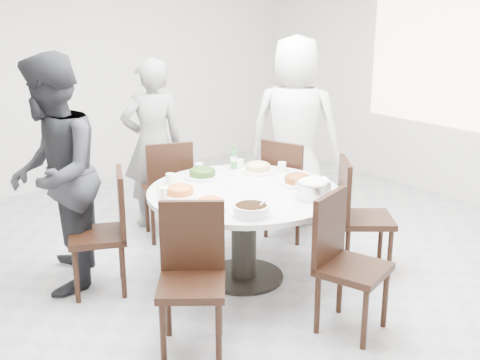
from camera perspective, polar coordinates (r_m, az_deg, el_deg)
floor at (r=5.22m, az=-0.42°, el=-7.78°), size 6.00×6.00×0.01m
wall_back at (r=7.39m, az=-15.02°, el=10.32°), size 6.00×0.01×2.80m
wall_right at (r=7.03m, az=19.63°, el=9.60°), size 0.01×6.00×2.80m
window at (r=7.00m, az=19.62°, el=10.40°), size 0.04×2.20×1.40m
dining_table at (r=4.79m, az=0.37°, el=-5.24°), size 1.50×1.50×0.75m
chair_ne at (r=5.64m, az=4.90°, el=-0.74°), size 0.53×0.53×0.95m
chair_n at (r=5.64m, az=-6.93°, el=-0.81°), size 0.54×0.54×0.95m
chair_nw at (r=4.69m, az=-13.37°, el=-4.91°), size 0.56×0.56×0.95m
chair_sw at (r=3.82m, az=-4.63°, el=-9.66°), size 0.59×0.59×0.95m
chair_s at (r=4.10m, az=10.73°, el=-8.01°), size 0.52×0.52×0.95m
chair_se at (r=5.00m, az=11.88°, el=-3.42°), size 0.59×0.59×0.95m
diner_right at (r=5.97m, az=5.22°, el=4.73°), size 1.01×1.08×1.85m
diner_middle at (r=5.88m, az=-8.28°, el=3.41°), size 0.68×0.54×1.65m
diner_left at (r=4.71m, az=-17.26°, el=0.46°), size 1.02×1.10×1.81m
dish_greens at (r=4.96m, az=-3.58°, el=0.56°), size 0.28×0.28×0.07m
dish_pale at (r=5.11m, az=1.72°, el=1.10°), size 0.27×0.27×0.07m
dish_orange at (r=4.51m, az=-5.72°, el=-1.17°), size 0.26×0.26×0.07m
dish_redbrown at (r=4.79m, az=5.48°, el=-0.11°), size 0.27×0.27×0.07m
dish_tofu at (r=4.23m, az=-2.84°, el=-2.42°), size 0.25×0.25×0.06m
rice_bowl at (r=4.50m, az=6.94°, el=-0.97°), size 0.26×0.26×0.11m
soup_bowl at (r=4.11m, az=1.06°, el=-2.88°), size 0.25×0.25×0.08m
beverage_bottle at (r=5.22m, az=-0.60°, el=2.21°), size 0.06×0.06×0.21m
tea_cups at (r=5.10m, az=-3.63°, el=1.08°), size 0.07×0.07×0.08m
chopsticks at (r=5.16m, az=-4.05°, el=0.86°), size 0.24×0.04×0.01m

